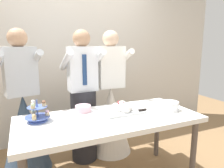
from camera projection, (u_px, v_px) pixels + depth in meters
rear_wall at (74, 46)px, 3.17m from camera, size 5.20×0.10×2.90m
dessert_table at (110, 124)px, 2.07m from camera, size 1.80×0.80×0.78m
cupcake_stand at (38, 113)px, 1.92m from camera, size 0.23×0.23×0.21m
main_cake_tray at (122, 108)px, 2.19m from camera, size 0.44×0.31×0.12m
plate_stack at (170, 106)px, 2.25m from camera, size 0.20×0.20×0.10m
round_cake at (83, 109)px, 2.18m from camera, size 0.24×0.24×0.08m
person_groom at (83, 104)px, 2.59m from camera, size 0.47×0.49×1.66m
person_bride at (111, 111)px, 2.82m from camera, size 0.56×0.56×1.66m
person_guest at (25, 123)px, 2.40m from camera, size 0.58×0.57×1.66m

